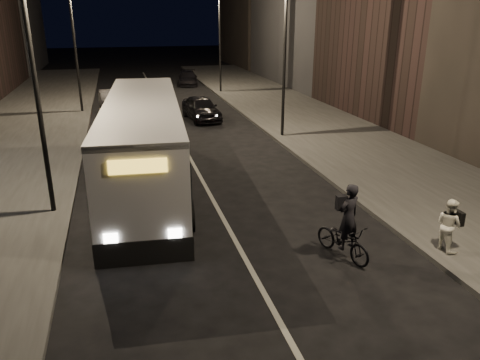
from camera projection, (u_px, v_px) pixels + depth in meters
ground at (239, 248)px, 13.93m from camera, size 180.00×180.00×0.00m
sidewalk_right at (316, 125)px, 28.67m from camera, size 7.00×70.00×0.16m
sidewalk_left at (17, 144)px, 24.63m from camera, size 7.00×70.00×0.16m
streetlight_right_mid at (280, 38)px, 24.32m from camera, size 1.20×0.44×8.12m
streetlight_right_far at (217, 29)px, 38.89m from camera, size 1.20×0.44×8.12m
streetlight_left_near at (40, 55)px, 14.49m from camera, size 1.20×0.44×8.12m
streetlight_left_far at (78, 33)px, 30.89m from camera, size 1.20×0.44×8.12m
city_bus at (144, 141)px, 18.29m from camera, size 3.78×13.03×3.47m
cyclist_on_bicycle at (344, 233)px, 13.11m from camera, size 1.31×2.10×2.29m
pedestrian_woman at (449, 225)px, 13.24m from camera, size 0.68×0.82×1.56m
car_near at (201, 108)px, 30.38m from camera, size 2.27×4.62×1.52m
car_mid at (111, 99)px, 33.59m from camera, size 1.96×4.66×1.50m
car_far at (188, 78)px, 45.19m from camera, size 2.35×4.57×1.27m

